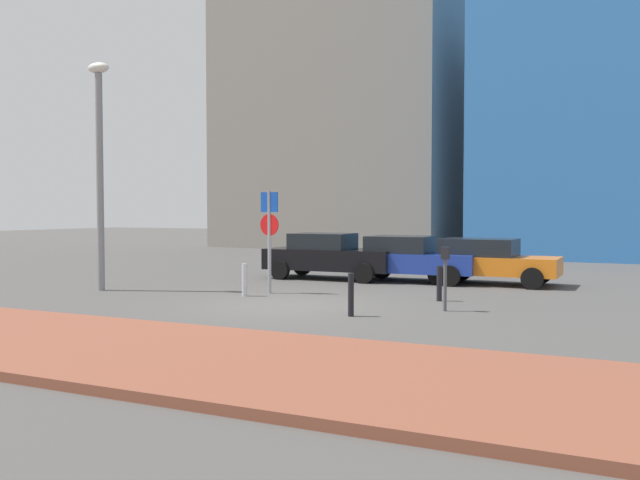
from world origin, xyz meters
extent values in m
plane|color=#4C4947|center=(0.00, 0.00, 0.00)|extent=(120.00, 120.00, 0.00)
cube|color=brown|center=(0.00, -5.85, 0.07)|extent=(40.00, 4.14, 0.14)
cube|color=black|center=(-1.58, 6.22, 0.66)|extent=(4.42, 1.80, 0.69)
cube|color=black|center=(-1.88, 6.22, 1.27)|extent=(1.99, 1.62, 0.52)
cylinder|color=black|center=(-0.10, 7.11, 0.32)|extent=(0.64, 0.23, 0.64)
cylinder|color=black|center=(-0.07, 5.39, 0.32)|extent=(0.64, 0.23, 0.64)
cylinder|color=black|center=(-3.08, 7.05, 0.32)|extent=(0.64, 0.23, 0.64)
cylinder|color=black|center=(-3.05, 5.34, 0.32)|extent=(0.64, 0.23, 0.64)
cube|color=#1E389E|center=(1.13, 6.57, 0.63)|extent=(4.21, 1.98, 0.61)
cube|color=black|center=(0.73, 6.56, 1.20)|extent=(2.03, 1.76, 0.54)
cylinder|color=black|center=(2.52, 7.54, 0.32)|extent=(0.65, 0.24, 0.64)
cylinder|color=black|center=(2.58, 5.70, 0.32)|extent=(0.65, 0.24, 0.64)
cylinder|color=black|center=(-0.31, 7.45, 0.32)|extent=(0.65, 0.24, 0.64)
cylinder|color=black|center=(-0.25, 5.61, 0.32)|extent=(0.65, 0.24, 0.64)
cube|color=orange|center=(3.57, 6.84, 0.60)|extent=(4.16, 1.83, 0.56)
cube|color=black|center=(3.21, 6.85, 1.15)|extent=(2.30, 1.65, 0.54)
cylinder|color=black|center=(4.99, 7.67, 0.32)|extent=(0.65, 0.24, 0.64)
cylinder|color=black|center=(4.94, 5.94, 0.32)|extent=(0.65, 0.24, 0.64)
cylinder|color=black|center=(2.19, 7.74, 0.32)|extent=(0.65, 0.24, 0.64)
cylinder|color=black|center=(2.14, 6.02, 0.32)|extent=(0.65, 0.24, 0.64)
cylinder|color=gray|center=(-1.55, 1.97, 1.41)|extent=(0.10, 0.10, 2.83)
cube|color=#1447B7|center=(-1.55, 1.97, 2.52)|extent=(0.55, 0.09, 0.55)
cylinder|color=red|center=(-1.55, 1.97, 1.90)|extent=(0.60, 0.09, 0.60)
cylinder|color=#4C4C51|center=(3.70, 0.76, 0.59)|extent=(0.08, 0.08, 1.18)
cube|color=black|center=(3.70, 0.76, 1.32)|extent=(0.18, 0.14, 0.28)
cylinder|color=gray|center=(-6.24, 0.49, 3.09)|extent=(0.20, 0.20, 6.18)
ellipsoid|color=silver|center=(-6.24, 0.49, 6.33)|extent=(0.70, 0.36, 0.30)
cylinder|color=#B7B7BC|center=(-1.84, 1.13, 0.43)|extent=(0.14, 0.14, 0.87)
cylinder|color=black|center=(3.14, 2.37, 0.45)|extent=(0.13, 0.13, 0.89)
cylinder|color=black|center=(2.05, -0.84, 0.47)|extent=(0.13, 0.13, 0.93)
cube|color=gray|center=(-9.72, 27.97, 8.43)|extent=(14.71, 13.20, 16.85)
camera|label=1|loc=(7.46, -13.98, 2.26)|focal=37.16mm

